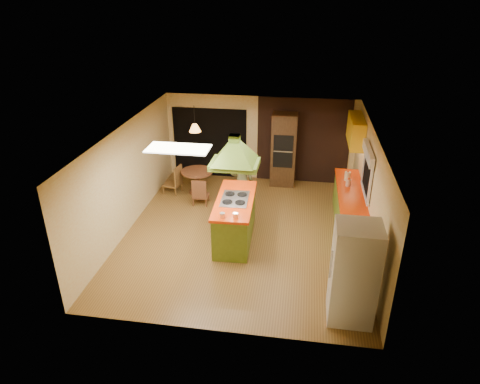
% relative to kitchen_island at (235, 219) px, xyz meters
% --- Properties ---
extents(ground, '(6.50, 6.50, 0.00)m').
position_rel_kitchen_island_xyz_m(ground, '(0.16, 0.28, -0.51)').
color(ground, olive).
rests_on(ground, ground).
extents(room_walls, '(5.50, 6.50, 6.50)m').
position_rel_kitchen_island_xyz_m(room_walls, '(0.16, 0.28, 0.74)').
color(room_walls, beige).
rests_on(room_walls, ground).
extents(ceiling_plane, '(6.50, 6.50, 0.00)m').
position_rel_kitchen_island_xyz_m(ceiling_plane, '(0.16, 0.28, 1.99)').
color(ceiling_plane, silver).
rests_on(ceiling_plane, room_walls).
extents(brick_panel, '(2.64, 0.03, 2.50)m').
position_rel_kitchen_island_xyz_m(brick_panel, '(1.41, 3.51, 0.74)').
color(brick_panel, '#381E14').
rests_on(brick_panel, ground).
extents(nook_opening, '(2.20, 0.03, 2.10)m').
position_rel_kitchen_island_xyz_m(nook_opening, '(-1.34, 3.51, 0.54)').
color(nook_opening, black).
rests_on(nook_opening, ground).
extents(right_counter, '(0.62, 3.05, 0.92)m').
position_rel_kitchen_island_xyz_m(right_counter, '(2.61, 0.88, -0.05)').
color(right_counter, olive).
rests_on(right_counter, ground).
extents(upper_cabinets, '(0.34, 1.40, 0.70)m').
position_rel_kitchen_island_xyz_m(upper_cabinets, '(2.73, 2.48, 1.44)').
color(upper_cabinets, yellow).
rests_on(upper_cabinets, room_walls).
extents(window_right, '(0.12, 1.35, 1.06)m').
position_rel_kitchen_island_xyz_m(window_right, '(2.86, 0.68, 1.26)').
color(window_right, black).
rests_on(window_right, room_walls).
extents(fluor_panel, '(1.20, 0.60, 0.03)m').
position_rel_kitchen_island_xyz_m(fluor_panel, '(-0.94, -0.92, 1.97)').
color(fluor_panel, white).
rests_on(fluor_panel, ceiling_plane).
extents(kitchen_island, '(0.90, 2.07, 1.03)m').
position_rel_kitchen_island_xyz_m(kitchen_island, '(0.00, 0.00, 0.00)').
color(kitchen_island, olive).
rests_on(kitchen_island, ground).
extents(range_hood, '(1.04, 0.75, 0.79)m').
position_rel_kitchen_island_xyz_m(range_hood, '(0.00, 0.00, 1.74)').
color(range_hood, '#496519').
rests_on(range_hood, ceiling_plane).
extents(man, '(0.66, 0.50, 1.62)m').
position_rel_kitchen_island_xyz_m(man, '(-0.05, 1.37, 0.29)').
color(man, brown).
rests_on(man, ground).
extents(refrigerator, '(0.76, 0.72, 1.84)m').
position_rel_kitchen_island_xyz_m(refrigerator, '(2.41, -2.26, 0.41)').
color(refrigerator, silver).
rests_on(refrigerator, ground).
extents(wall_oven, '(0.70, 0.60, 2.12)m').
position_rel_kitchen_island_xyz_m(wall_oven, '(0.88, 3.22, 0.55)').
color(wall_oven, '#482E17').
rests_on(wall_oven, ground).
extents(dining_table, '(0.88, 0.88, 0.67)m').
position_rel_kitchen_island_xyz_m(dining_table, '(-1.44, 2.25, -0.05)').
color(dining_table, brown).
rests_on(dining_table, ground).
extents(chair_left, '(0.53, 0.53, 0.82)m').
position_rel_kitchen_island_xyz_m(chair_left, '(-2.14, 2.15, -0.11)').
color(chair_left, brown).
rests_on(chair_left, ground).
extents(chair_near, '(0.42, 0.42, 0.75)m').
position_rel_kitchen_island_xyz_m(chair_near, '(-1.19, 1.60, -0.14)').
color(chair_near, brown).
rests_on(chair_near, ground).
extents(pendant_lamp, '(0.32, 0.32, 0.20)m').
position_rel_kitchen_island_xyz_m(pendant_lamp, '(-1.44, 2.25, 1.39)').
color(pendant_lamp, '#FF9E3F').
rests_on(pendant_lamp, ceiling_plane).
extents(canister_large, '(0.19, 0.19, 0.22)m').
position_rel_kitchen_island_xyz_m(canister_large, '(2.56, 1.65, 0.52)').
color(canister_large, beige).
rests_on(canister_large, right_counter).
extents(canister_medium, '(0.15, 0.15, 0.17)m').
position_rel_kitchen_island_xyz_m(canister_medium, '(2.56, 1.30, 0.49)').
color(canister_medium, beige).
rests_on(canister_medium, right_counter).
extents(canister_small, '(0.16, 0.16, 0.17)m').
position_rel_kitchen_island_xyz_m(canister_small, '(2.56, 1.74, 0.49)').
color(canister_small, beige).
rests_on(canister_small, right_counter).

